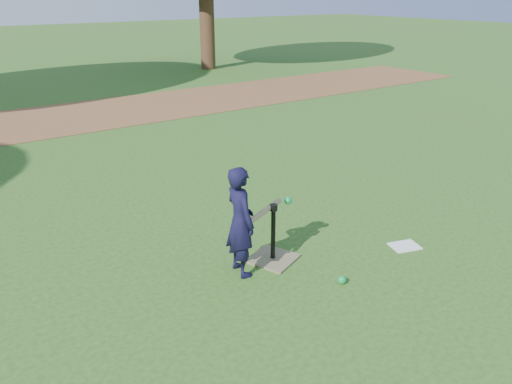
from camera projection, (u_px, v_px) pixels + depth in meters
ground at (249, 272)px, 4.89m from camera, size 80.00×80.00×0.00m
dirt_strip at (49, 120)px, 10.57m from camera, size 24.00×3.00×0.01m
child at (240, 222)px, 4.70m from camera, size 0.30×0.42×1.09m
wiffle_ball_ground at (342, 280)px, 4.69m from camera, size 0.08×0.08×0.08m
clipboard at (405, 246)px, 5.38m from camera, size 0.35×0.31×0.01m
batting_tee at (273, 250)px, 5.09m from camera, size 0.56×0.56×0.61m
swing_action at (268, 210)px, 4.87m from camera, size 0.74×0.30×0.09m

